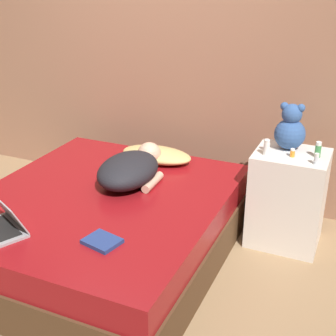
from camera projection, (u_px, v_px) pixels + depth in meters
ground_plane at (105, 254)px, 3.34m from camera, size 12.00×12.00×0.00m
wall_back at (172, 44)px, 3.82m from camera, size 8.00×0.06×2.60m
bed at (103, 226)px, 3.24m from camera, size 1.63×1.85×0.47m
nightstand at (287, 198)px, 3.36m from camera, size 0.50×0.43×0.70m
pillow at (156, 155)px, 3.68m from camera, size 0.58×0.30×0.10m
person_lying at (131, 168)px, 3.31m from camera, size 0.41×0.74×0.21m
laptop at (4, 223)px, 2.73m from camera, size 0.40×0.34×0.20m
teddy_bear at (290, 129)px, 3.24m from camera, size 0.22×0.22×0.33m
bottle_orange at (292, 153)px, 3.15m from camera, size 0.03×0.03×0.06m
bottle_amber at (267, 145)px, 3.25m from camera, size 0.04×0.04×0.08m
bottle_clear at (316, 159)px, 3.03m from camera, size 0.03×0.03×0.08m
bottle_green at (318, 150)px, 3.13m from camera, size 0.04×0.04×0.11m
bottle_white at (267, 148)px, 3.17m from camera, size 0.04×0.04×0.11m
book at (102, 241)px, 2.61m from camera, size 0.22×0.20×0.02m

